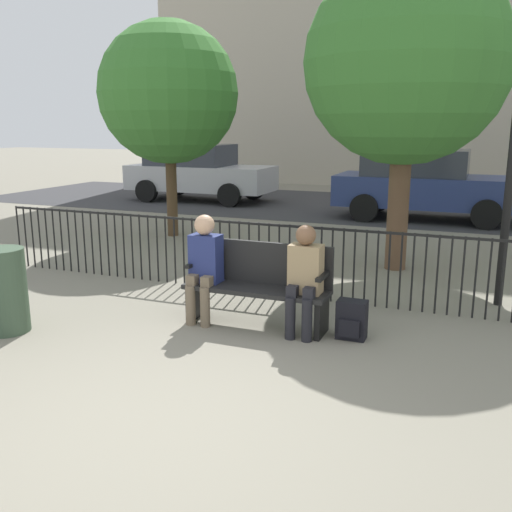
% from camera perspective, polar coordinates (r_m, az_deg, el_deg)
% --- Properties ---
extents(ground_plane, '(80.00, 80.00, 0.00)m').
position_cam_1_polar(ground_plane, '(4.55, -11.07, -15.94)').
color(ground_plane, gray).
extents(park_bench, '(1.62, 0.45, 0.92)m').
position_cam_1_polar(park_bench, '(6.30, 0.27, -2.60)').
color(park_bench, black).
rests_on(park_bench, ground).
extents(seated_person_0, '(0.34, 0.39, 1.22)m').
position_cam_1_polar(seated_person_0, '(6.38, -5.21, -0.59)').
color(seated_person_0, brown).
rests_on(seated_person_0, ground).
extents(seated_person_1, '(0.34, 0.39, 1.18)m').
position_cam_1_polar(seated_person_1, '(5.95, 4.85, -1.83)').
color(seated_person_1, black).
rests_on(seated_person_1, ground).
extents(backpack, '(0.31, 0.23, 0.41)m').
position_cam_1_polar(backpack, '(6.04, 9.54, -6.33)').
color(backpack, black).
rests_on(backpack, ground).
extents(fence_railing, '(9.01, 0.03, 0.95)m').
position_cam_1_polar(fence_railing, '(7.30, 3.38, 0.14)').
color(fence_railing, black).
rests_on(fence_railing, ground).
extents(tree_1, '(2.96, 2.96, 4.54)m').
position_cam_1_polar(tree_1, '(8.89, 14.80, 18.19)').
color(tree_1, brown).
rests_on(tree_1, ground).
extents(tree_2, '(2.68, 2.68, 4.11)m').
position_cam_1_polar(tree_2, '(11.40, -8.75, 15.78)').
color(tree_2, '#4C3823').
rests_on(tree_2, ground).
extents(street_surface, '(24.00, 6.00, 0.01)m').
position_cam_1_polar(street_surface, '(15.62, 13.53, 4.66)').
color(street_surface, '#333335').
rests_on(street_surface, ground).
extents(parked_car_0, '(4.20, 1.94, 1.62)m').
position_cam_1_polar(parked_car_0, '(16.78, -5.83, 8.39)').
color(parked_car_0, '#B7B7BC').
rests_on(parked_car_0, ground).
extents(parked_car_1, '(4.20, 1.94, 1.62)m').
position_cam_1_polar(parked_car_1, '(13.90, 16.50, 6.97)').
color(parked_car_1, navy).
rests_on(parked_car_1, ground).
extents(trash_bin, '(0.47, 0.47, 0.91)m').
position_cam_1_polar(trash_bin, '(6.65, -23.85, -3.19)').
color(trash_bin, '#384C38').
rests_on(trash_bin, ground).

